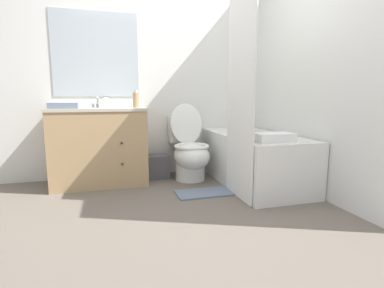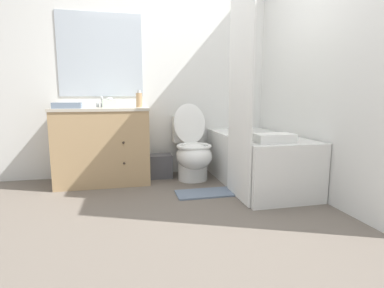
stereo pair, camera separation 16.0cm
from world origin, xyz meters
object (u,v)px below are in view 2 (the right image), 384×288
at_px(sink_faucet, 102,104).
at_px(bathtub, 257,159).
at_px(wastebasket, 161,166).
at_px(vanity_cabinet, 103,145).
at_px(soap_dispenser, 139,100).
at_px(toilet, 192,152).
at_px(hand_towel_folded, 67,105).
at_px(tissue_box, 110,103).
at_px(bath_towel_folded, 274,138).
at_px(bath_mat, 205,193).

bearing_deg(sink_faucet, bathtub, -21.56).
bearing_deg(wastebasket, vanity_cabinet, -174.00).
bearing_deg(bathtub, wastebasket, 152.40).
height_order(wastebasket, soap_dispenser, soap_dispenser).
relative_size(sink_faucet, wastebasket, 0.52).
distance_m(sink_faucet, soap_dispenser, 0.44).
distance_m(sink_faucet, toilet, 1.17).
xyz_separation_m(sink_faucet, bathtub, (1.62, -0.64, -0.59)).
height_order(bathtub, hand_towel_folded, hand_towel_folded).
bearing_deg(sink_faucet, soap_dispenser, -21.66).
xyz_separation_m(tissue_box, bath_towel_folded, (1.46, -1.06, -0.29)).
distance_m(tissue_box, bath_towel_folded, 1.83).
distance_m(bathtub, hand_towel_folded, 2.05).
bearing_deg(bath_mat, vanity_cabinet, 146.57).
bearing_deg(bath_towel_folded, hand_towel_folded, 156.16).
distance_m(sink_faucet, wastebasket, 0.98).
xyz_separation_m(wastebasket, soap_dispenser, (-0.23, -0.04, 0.78)).
bearing_deg(toilet, tissue_box, 167.53).
height_order(vanity_cabinet, soap_dispenser, soap_dispenser).
height_order(toilet, bath_mat, toilet).
distance_m(vanity_cabinet, soap_dispenser, 0.64).
distance_m(sink_faucet, bath_mat, 1.56).
bearing_deg(bath_mat, wastebasket, 116.01).
bearing_deg(bath_mat, soap_dispenser, 130.39).
xyz_separation_m(soap_dispenser, hand_towel_folded, (-0.73, -0.18, -0.05)).
distance_m(hand_towel_folded, bath_mat, 1.64).
height_order(sink_faucet, hand_towel_folded, sink_faucet).
bearing_deg(bath_towel_folded, bath_mat, 150.41).
xyz_separation_m(toilet, soap_dispenser, (-0.58, 0.13, 0.60)).
relative_size(tissue_box, bath_towel_folded, 0.43).
xyz_separation_m(toilet, tissue_box, (-0.90, 0.20, 0.56)).
bearing_deg(bath_mat, tissue_box, 140.28).
distance_m(wastebasket, soap_dispenser, 0.81).
distance_m(bath_towel_folded, bath_mat, 0.85).
bearing_deg(hand_towel_folded, toilet, 1.88).
bearing_deg(sink_faucet, toilet, -16.61).
bearing_deg(bath_towel_folded, tissue_box, 143.81).
bearing_deg(bath_mat, hand_towel_folded, 158.74).
xyz_separation_m(soap_dispenser, bath_mat, (0.58, -0.69, -0.91)).
bearing_deg(tissue_box, sink_faucet, 131.70).
distance_m(vanity_cabinet, wastebasket, 0.70).
distance_m(sink_faucet, tissue_box, 0.13).
distance_m(vanity_cabinet, sink_faucet, 0.48).
height_order(hand_towel_folded, bath_towel_folded, hand_towel_folded).
distance_m(vanity_cabinet, hand_towel_folded, 0.56).
bearing_deg(bathtub, soap_dispenser, 158.47).
bearing_deg(wastebasket, bathtub, -27.60).
bearing_deg(vanity_cabinet, bathtub, -15.43).
distance_m(hand_towel_folded, bath_towel_folded, 2.05).
height_order(vanity_cabinet, hand_towel_folded, hand_towel_folded).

